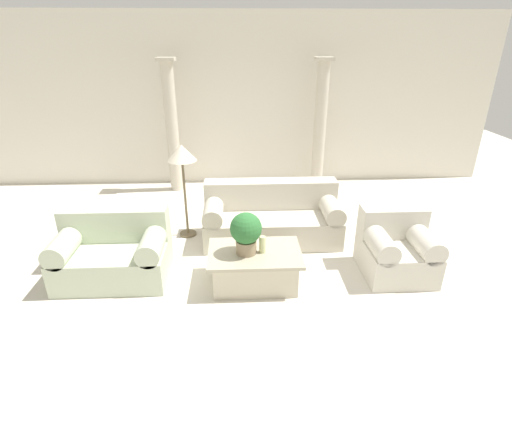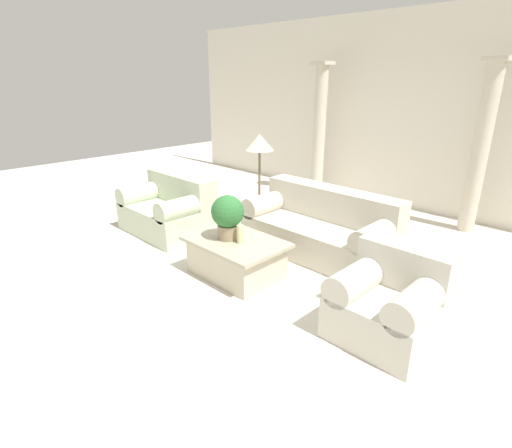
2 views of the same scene
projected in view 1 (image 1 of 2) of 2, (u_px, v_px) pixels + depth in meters
The scene contains 11 objects.
ground_plane at pixel (244, 262), 5.36m from camera, with size 16.00×16.00×0.00m, color silver.
wall_back at pixel (239, 102), 7.74m from camera, with size 10.00×0.06×3.20m.
sofa_long at pixel (271, 217), 5.88m from camera, with size 1.96×0.88×0.83m.
loveseat at pixel (114, 251), 4.94m from camera, with size 1.32×0.88×0.83m.
coffee_table at pixel (255, 267), 4.82m from camera, with size 1.11×0.77×0.44m.
potted_plant at pixel (246, 231), 4.58m from camera, with size 0.37×0.37×0.51m.
pillar_candle at pixel (262, 244), 4.68m from camera, with size 0.08×0.08×0.21m.
floor_lamp at pixel (182, 158), 5.60m from camera, with size 0.41×0.41×1.40m.
column_left at pixel (172, 126), 7.40m from camera, with size 0.32×0.32×2.42m.
column_right at pixel (320, 125), 7.52m from camera, with size 0.32×0.32×2.42m.
armchair at pixel (396, 247), 5.02m from camera, with size 0.83×0.87×0.79m.
Camera 1 is at (-0.06, -4.63, 2.75)m, focal length 28.00 mm.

